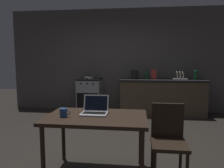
{
  "coord_description": "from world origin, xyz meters",
  "views": [
    {
      "loc": [
        0.62,
        -3.32,
        1.39
      ],
      "look_at": [
        0.13,
        0.77,
        0.92
      ],
      "focal_mm": 33.39,
      "sensor_mm": 36.0,
      "label": 1
    }
  ],
  "objects_px": {
    "bottle_b": "(147,75)",
    "coffee_mug": "(64,113)",
    "electric_kettle": "(134,75)",
    "dish_rack": "(180,78)",
    "frying_pan": "(89,78)",
    "dining_table": "(96,122)",
    "stove_oven": "(90,95)",
    "chair": "(168,136)",
    "cereal_box": "(154,74)",
    "laptop": "(95,110)",
    "bottle": "(196,74)"
  },
  "relations": [
    {
      "from": "electric_kettle",
      "to": "dish_rack",
      "type": "distance_m",
      "value": 1.14
    },
    {
      "from": "chair",
      "to": "laptop",
      "type": "distance_m",
      "value": 0.93
    },
    {
      "from": "bottle_b",
      "to": "chair",
      "type": "bearing_deg",
      "value": -87.6
    },
    {
      "from": "bottle",
      "to": "bottle_b",
      "type": "height_order",
      "value": "bottle"
    },
    {
      "from": "bottle_b",
      "to": "laptop",
      "type": "bearing_deg",
      "value": -104.31
    },
    {
      "from": "electric_kettle",
      "to": "bottle",
      "type": "height_order",
      "value": "bottle"
    },
    {
      "from": "stove_oven",
      "to": "frying_pan",
      "type": "height_order",
      "value": "frying_pan"
    },
    {
      "from": "electric_kettle",
      "to": "dish_rack",
      "type": "xyz_separation_m",
      "value": [
        1.14,
        0.0,
        -0.07
      ]
    },
    {
      "from": "stove_oven",
      "to": "laptop",
      "type": "distance_m",
      "value": 3.01
    },
    {
      "from": "electric_kettle",
      "to": "dish_rack",
      "type": "bearing_deg",
      "value": 0.0
    },
    {
      "from": "stove_oven",
      "to": "chair",
      "type": "xyz_separation_m",
      "value": [
        1.62,
        -2.97,
        0.05
      ]
    },
    {
      "from": "chair",
      "to": "laptop",
      "type": "xyz_separation_m",
      "value": [
        -0.89,
        0.06,
        0.27
      ]
    },
    {
      "from": "chair",
      "to": "cereal_box",
      "type": "height_order",
      "value": "cereal_box"
    },
    {
      "from": "laptop",
      "to": "coffee_mug",
      "type": "relative_size",
      "value": 2.56
    },
    {
      "from": "frying_pan",
      "to": "bottle_b",
      "type": "relative_size",
      "value": 1.75
    },
    {
      "from": "bottle_b",
      "to": "coffee_mug",
      "type": "bearing_deg",
      "value": -109.03
    },
    {
      "from": "cereal_box",
      "to": "dish_rack",
      "type": "distance_m",
      "value": 0.64
    },
    {
      "from": "frying_pan",
      "to": "dish_rack",
      "type": "xyz_separation_m",
      "value": [
        2.34,
        0.03,
        0.02
      ]
    },
    {
      "from": "dining_table",
      "to": "electric_kettle",
      "type": "bearing_deg",
      "value": 82.35
    },
    {
      "from": "dish_rack",
      "to": "dining_table",
      "type": "bearing_deg",
      "value": -117.21
    },
    {
      "from": "stove_oven",
      "to": "cereal_box",
      "type": "height_order",
      "value": "cereal_box"
    },
    {
      "from": "laptop",
      "to": "electric_kettle",
      "type": "height_order",
      "value": "electric_kettle"
    },
    {
      "from": "dining_table",
      "to": "cereal_box",
      "type": "distance_m",
      "value": 3.17
    },
    {
      "from": "frying_pan",
      "to": "dish_rack",
      "type": "distance_m",
      "value": 2.34
    },
    {
      "from": "chair",
      "to": "stove_oven",
      "type": "bearing_deg",
      "value": 117.87
    },
    {
      "from": "coffee_mug",
      "to": "electric_kettle",
      "type": "bearing_deg",
      "value": 75.95
    },
    {
      "from": "laptop",
      "to": "dining_table",
      "type": "bearing_deg",
      "value": -67.17
    },
    {
      "from": "electric_kettle",
      "to": "bottle",
      "type": "relative_size",
      "value": 0.82
    },
    {
      "from": "chair",
      "to": "electric_kettle",
      "type": "distance_m",
      "value": 3.05
    },
    {
      "from": "stove_oven",
      "to": "frying_pan",
      "type": "distance_m",
      "value": 0.48
    },
    {
      "from": "bottle",
      "to": "dish_rack",
      "type": "height_order",
      "value": "bottle"
    },
    {
      "from": "bottle",
      "to": "cereal_box",
      "type": "height_order",
      "value": "bottle"
    },
    {
      "from": "laptop",
      "to": "bottle_b",
      "type": "relative_size",
      "value": 1.33
    },
    {
      "from": "stove_oven",
      "to": "bottle",
      "type": "relative_size",
      "value": 3.1
    },
    {
      "from": "cereal_box",
      "to": "bottle_b",
      "type": "relative_size",
      "value": 1.02
    },
    {
      "from": "dining_table",
      "to": "chair",
      "type": "distance_m",
      "value": 0.86
    },
    {
      "from": "electric_kettle",
      "to": "frying_pan",
      "type": "bearing_deg",
      "value": -178.63
    },
    {
      "from": "bottle",
      "to": "frying_pan",
      "type": "height_order",
      "value": "bottle"
    },
    {
      "from": "electric_kettle",
      "to": "coffee_mug",
      "type": "distance_m",
      "value": 3.2
    },
    {
      "from": "dining_table",
      "to": "bottle_b",
      "type": "bearing_deg",
      "value": 76.78
    },
    {
      "from": "laptop",
      "to": "electric_kettle",
      "type": "distance_m",
      "value": 2.95
    },
    {
      "from": "bottle",
      "to": "laptop",
      "type": "bearing_deg",
      "value": -124.32
    },
    {
      "from": "chair",
      "to": "electric_kettle",
      "type": "bearing_deg",
      "value": 97.76
    },
    {
      "from": "frying_pan",
      "to": "bottle_b",
      "type": "xyz_separation_m",
      "value": [
        1.52,
        0.11,
        0.09
      ]
    },
    {
      "from": "dining_table",
      "to": "laptop",
      "type": "height_order",
      "value": "laptop"
    },
    {
      "from": "stove_oven",
      "to": "bottle_b",
      "type": "relative_size",
      "value": 3.79
    },
    {
      "from": "bottle",
      "to": "coffee_mug",
      "type": "bearing_deg",
      "value": -126.87
    },
    {
      "from": "dining_table",
      "to": "coffee_mug",
      "type": "distance_m",
      "value": 0.4
    },
    {
      "from": "bottle",
      "to": "dish_rack",
      "type": "bearing_deg",
      "value": 172.3
    },
    {
      "from": "dining_table",
      "to": "coffee_mug",
      "type": "height_order",
      "value": "coffee_mug"
    }
  ]
}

